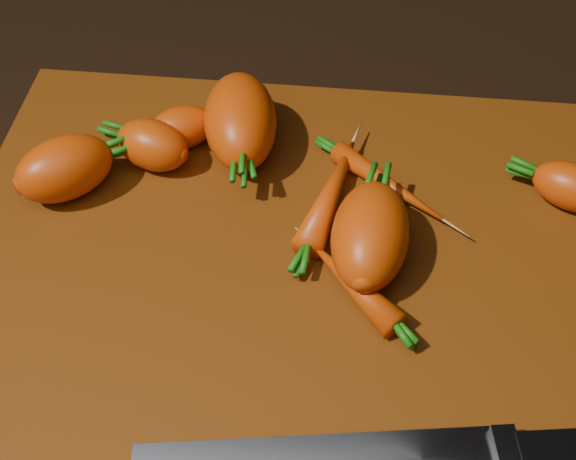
# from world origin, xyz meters

# --- Properties ---
(ground) EXTENTS (2.00, 2.00, 0.01)m
(ground) POSITION_xyz_m (0.00, 0.00, -0.01)
(ground) COLOR black
(cutting_board) EXTENTS (0.50, 0.40, 0.01)m
(cutting_board) POSITION_xyz_m (0.00, 0.00, 0.01)
(cutting_board) COLOR #522607
(cutting_board) RESTS_ON ground
(carrot_0) EXTENTS (0.09, 0.09, 0.05)m
(carrot_0) POSITION_xyz_m (-0.18, 0.05, 0.04)
(carrot_0) COLOR #D2440C
(carrot_0) RESTS_ON cutting_board
(carrot_1) EXTENTS (0.07, 0.06, 0.04)m
(carrot_1) POSITION_xyz_m (-0.12, 0.09, 0.03)
(carrot_1) COLOR #D2440C
(carrot_1) RESTS_ON cutting_board
(carrot_2) EXTENTS (0.08, 0.11, 0.06)m
(carrot_2) POSITION_xyz_m (-0.05, 0.11, 0.04)
(carrot_2) COLOR #D2440C
(carrot_2) RESTS_ON cutting_board
(carrot_3) EXTENTS (0.06, 0.10, 0.06)m
(carrot_3) POSITION_xyz_m (0.06, 0.00, 0.04)
(carrot_3) COLOR #D2440C
(carrot_3) RESTS_ON cutting_board
(carrot_4) EXTENTS (0.07, 0.06, 0.04)m
(carrot_4) POSITION_xyz_m (-0.10, 0.11, 0.03)
(carrot_4) COLOR #D2440C
(carrot_4) RESTS_ON cutting_board
(carrot_5) EXTENTS (0.07, 0.06, 0.04)m
(carrot_5) POSITION_xyz_m (0.21, 0.08, 0.03)
(carrot_5) COLOR #D2440C
(carrot_5) RESTS_ON cutting_board
(carrot_6) EXTENTS (0.05, 0.12, 0.02)m
(carrot_6) POSITION_xyz_m (0.03, 0.06, 0.02)
(carrot_6) COLOR #D2440C
(carrot_6) RESTS_ON cutting_board
(carrot_7) EXTENTS (0.10, 0.08, 0.02)m
(carrot_7) POSITION_xyz_m (0.07, 0.07, 0.02)
(carrot_7) COLOR #D2440C
(carrot_7) RESTS_ON cutting_board
(carrot_8) EXTENTS (0.08, 0.08, 0.02)m
(carrot_8) POSITION_xyz_m (0.05, -0.03, 0.02)
(carrot_8) COLOR #D2440C
(carrot_8) RESTS_ON cutting_board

